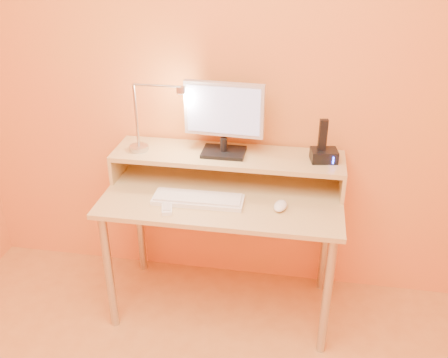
% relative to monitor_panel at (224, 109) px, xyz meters
% --- Properties ---
extents(wall_back, '(3.00, 0.04, 2.50)m').
position_rel_monitor_panel_xyz_m(wall_back, '(0.02, 0.16, 0.13)').
color(wall_back, '#F97840').
rests_on(wall_back, floor).
extents(desk_leg_fl, '(0.04, 0.04, 0.69)m').
position_rel_monitor_panel_xyz_m(desk_leg_fl, '(-0.53, -0.41, -0.77)').
color(desk_leg_fl, '#B1B1B1').
rests_on(desk_leg_fl, floor).
extents(desk_leg_fr, '(0.04, 0.04, 0.69)m').
position_rel_monitor_panel_xyz_m(desk_leg_fr, '(0.57, -0.41, -0.77)').
color(desk_leg_fr, '#B1B1B1').
rests_on(desk_leg_fr, floor).
extents(desk_leg_bl, '(0.04, 0.04, 0.69)m').
position_rel_monitor_panel_xyz_m(desk_leg_bl, '(-0.53, 0.09, -0.77)').
color(desk_leg_bl, '#B1B1B1').
rests_on(desk_leg_bl, floor).
extents(desk_leg_br, '(0.04, 0.04, 0.69)m').
position_rel_monitor_panel_xyz_m(desk_leg_br, '(0.57, 0.09, -0.77)').
color(desk_leg_br, '#B1B1B1').
rests_on(desk_leg_br, floor).
extents(desk_lower, '(1.20, 0.60, 0.02)m').
position_rel_monitor_panel_xyz_m(desk_lower, '(0.02, -0.16, -0.41)').
color(desk_lower, tan).
rests_on(desk_lower, floor).
extents(shelf_riser_left, '(0.02, 0.30, 0.14)m').
position_rel_monitor_panel_xyz_m(shelf_riser_left, '(-0.57, -0.01, -0.33)').
color(shelf_riser_left, tan).
rests_on(shelf_riser_left, desk_lower).
extents(shelf_riser_right, '(0.02, 0.30, 0.14)m').
position_rel_monitor_panel_xyz_m(shelf_riser_right, '(0.61, -0.01, -0.33)').
color(shelf_riser_right, tan).
rests_on(shelf_riser_right, desk_lower).
extents(desk_shelf, '(1.20, 0.30, 0.02)m').
position_rel_monitor_panel_xyz_m(desk_shelf, '(0.02, -0.01, -0.25)').
color(desk_shelf, tan).
rests_on(desk_shelf, desk_lower).
extents(monitor_foot, '(0.22, 0.16, 0.02)m').
position_rel_monitor_panel_xyz_m(monitor_foot, '(-0.00, -0.01, -0.23)').
color(monitor_foot, black).
rests_on(monitor_foot, desk_shelf).
extents(monitor_neck, '(0.04, 0.04, 0.07)m').
position_rel_monitor_panel_xyz_m(monitor_neck, '(-0.00, -0.01, -0.19)').
color(monitor_neck, black).
rests_on(monitor_neck, monitor_foot).
extents(monitor_panel, '(0.41, 0.06, 0.28)m').
position_rel_monitor_panel_xyz_m(monitor_panel, '(0.00, 0.00, 0.00)').
color(monitor_panel, silver).
rests_on(monitor_panel, monitor_neck).
extents(monitor_back, '(0.36, 0.03, 0.23)m').
position_rel_monitor_panel_xyz_m(monitor_back, '(0.00, 0.02, 0.00)').
color(monitor_back, black).
rests_on(monitor_back, monitor_panel).
extents(monitor_screen, '(0.37, 0.03, 0.24)m').
position_rel_monitor_panel_xyz_m(monitor_screen, '(0.00, -0.02, 0.00)').
color(monitor_screen, '#ACB5ED').
rests_on(monitor_screen, monitor_panel).
extents(lamp_base, '(0.10, 0.10, 0.02)m').
position_rel_monitor_panel_xyz_m(lamp_base, '(-0.45, -0.04, -0.23)').
color(lamp_base, '#B1B1B1').
rests_on(lamp_base, desk_shelf).
extents(lamp_post, '(0.01, 0.01, 0.33)m').
position_rel_monitor_panel_xyz_m(lamp_post, '(-0.45, -0.04, -0.05)').
color(lamp_post, '#B1B1B1').
rests_on(lamp_post, lamp_base).
extents(lamp_arm, '(0.24, 0.01, 0.01)m').
position_rel_monitor_panel_xyz_m(lamp_arm, '(-0.33, -0.04, 0.12)').
color(lamp_arm, '#B1B1B1').
rests_on(lamp_arm, lamp_post).
extents(lamp_head, '(0.04, 0.04, 0.03)m').
position_rel_monitor_panel_xyz_m(lamp_head, '(-0.21, -0.04, 0.10)').
color(lamp_head, '#B1B1B1').
rests_on(lamp_head, lamp_arm).
extents(lamp_bulb, '(0.03, 0.03, 0.00)m').
position_rel_monitor_panel_xyz_m(lamp_bulb, '(-0.21, -0.04, 0.09)').
color(lamp_bulb, '#FFEAC6').
rests_on(lamp_bulb, lamp_head).
extents(phone_dock, '(0.15, 0.12, 0.06)m').
position_rel_monitor_panel_xyz_m(phone_dock, '(0.51, -0.01, -0.21)').
color(phone_dock, black).
rests_on(phone_dock, desk_shelf).
extents(phone_handset, '(0.04, 0.03, 0.16)m').
position_rel_monitor_panel_xyz_m(phone_handset, '(0.49, -0.01, -0.10)').
color(phone_handset, black).
rests_on(phone_handset, phone_dock).
extents(phone_led, '(0.01, 0.00, 0.04)m').
position_rel_monitor_panel_xyz_m(phone_led, '(0.55, -0.06, -0.21)').
color(phone_led, blue).
rests_on(phone_led, phone_dock).
extents(keyboard, '(0.45, 0.15, 0.02)m').
position_rel_monitor_panel_xyz_m(keyboard, '(-0.09, -0.25, -0.39)').
color(keyboard, white).
rests_on(keyboard, desk_lower).
extents(mouse, '(0.08, 0.12, 0.04)m').
position_rel_monitor_panel_xyz_m(mouse, '(0.32, -0.25, -0.38)').
color(mouse, white).
rests_on(mouse, desk_lower).
extents(remote_control, '(0.10, 0.19, 0.02)m').
position_rel_monitor_panel_xyz_m(remote_control, '(-0.23, -0.31, -0.39)').
color(remote_control, white).
rests_on(remote_control, desk_lower).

